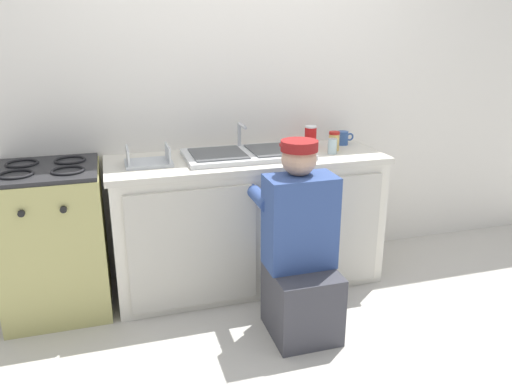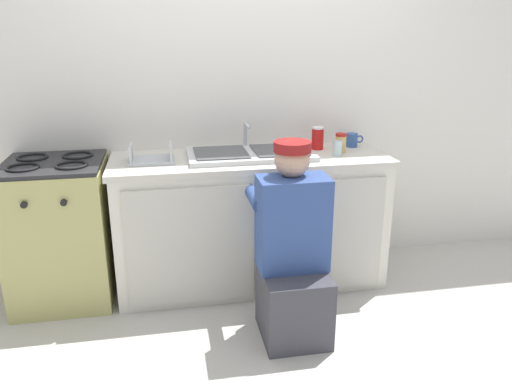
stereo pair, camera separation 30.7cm
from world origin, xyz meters
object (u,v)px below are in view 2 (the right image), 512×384
(sink_double_basin, at_px, (250,153))
(coffee_mug, at_px, (352,140))
(plumber_person, at_px, (293,258))
(condiment_jar, at_px, (341,143))
(water_glass, at_px, (338,148))
(dish_rack_tray, at_px, (151,158))
(stove_range, at_px, (61,231))
(soda_cup_red, at_px, (318,138))

(sink_double_basin, distance_m, coffee_mug, 0.75)
(plumber_person, distance_m, condiment_jar, 0.95)
(condiment_jar, bearing_deg, sink_double_basin, 179.59)
(condiment_jar, xyz_separation_m, coffee_mug, (0.13, 0.14, -0.02))
(sink_double_basin, relative_size, water_glass, 8.00)
(coffee_mug, bearing_deg, dish_rack_tray, -173.66)
(sink_double_basin, distance_m, dish_rack_tray, 0.62)
(sink_double_basin, height_order, stove_range, sink_double_basin)
(sink_double_basin, bearing_deg, stove_range, -179.90)
(plumber_person, height_order, coffee_mug, plumber_person)
(condiment_jar, bearing_deg, plumber_person, -126.58)
(sink_double_basin, bearing_deg, soda_cup_red, 13.16)
(dish_rack_tray, height_order, coffee_mug, dish_rack_tray)
(stove_range, distance_m, coffee_mug, 2.01)
(stove_range, height_order, dish_rack_tray, dish_rack_tray)
(stove_range, xyz_separation_m, condiment_jar, (1.82, -0.00, 0.49))
(water_glass, bearing_deg, dish_rack_tray, 176.77)
(dish_rack_tray, xyz_separation_m, coffee_mug, (1.36, 0.15, 0.02))
(plumber_person, relative_size, coffee_mug, 8.76)
(dish_rack_tray, distance_m, coffee_mug, 1.37)
(soda_cup_red, bearing_deg, water_glass, -69.52)
(stove_range, distance_m, soda_cup_red, 1.77)
(condiment_jar, relative_size, coffee_mug, 1.02)
(soda_cup_red, xyz_separation_m, dish_rack_tray, (-1.11, -0.13, -0.05))
(coffee_mug, bearing_deg, condiment_jar, -133.90)
(sink_double_basin, height_order, condiment_jar, sink_double_basin)
(condiment_jar, bearing_deg, coffee_mug, 46.10)
(soda_cup_red, bearing_deg, stove_range, -176.10)
(sink_double_basin, relative_size, soda_cup_red, 5.26)
(stove_range, bearing_deg, plumber_person, -26.36)
(soda_cup_red, relative_size, coffee_mug, 1.21)
(sink_double_basin, bearing_deg, coffee_mug, 10.33)
(water_glass, distance_m, coffee_mug, 0.28)
(dish_rack_tray, bearing_deg, condiment_jar, 0.56)
(stove_range, distance_m, water_glass, 1.83)
(stove_range, xyz_separation_m, soda_cup_red, (1.70, 0.12, 0.50))
(soda_cup_red, bearing_deg, coffee_mug, 4.86)
(plumber_person, height_order, water_glass, plumber_person)
(soda_cup_red, distance_m, dish_rack_tray, 1.12)
(sink_double_basin, height_order, plumber_person, plumber_person)
(soda_cup_red, bearing_deg, dish_rack_tray, -173.32)
(water_glass, bearing_deg, plumber_person, -127.20)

